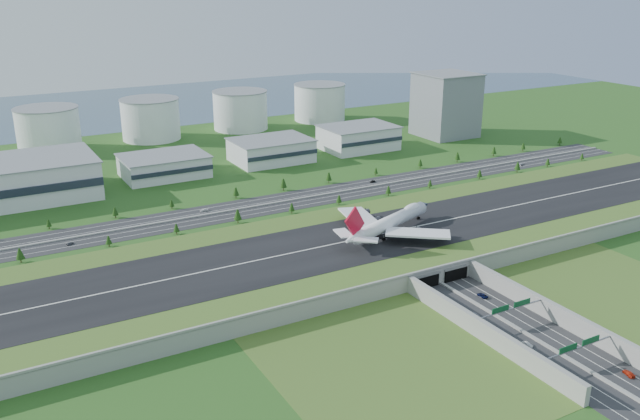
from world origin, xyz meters
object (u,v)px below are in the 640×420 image
boeing_747 (390,222)px  car_1 (527,344)px  car_3 (629,373)px  car_0 (474,314)px  car_4 (70,243)px  fuel_tank_a (48,130)px  car_2 (482,295)px  car_6 (522,164)px  office_tower (446,105)px  car_5 (373,181)px  car_7 (204,210)px

boeing_747 → car_1: size_ratio=16.20×
boeing_747 → car_3: size_ratio=13.08×
car_0 → car_4: (-136.19, 168.22, -0.02)m
fuel_tank_a → car_2: (127.48, -380.14, -16.61)m
car_1 → car_6: 276.09m
office_tower → car_3: office_tower is taller
fuel_tank_a → car_6: fuel_tank_a is taller
office_tower → car_0: 347.42m
office_tower → car_6: (-13.03, -109.20, -26.70)m
boeing_747 → car_4: boeing_747 is taller
car_3 → car_4: size_ratio=1.34×
car_0 → car_2: size_ratio=0.77×
office_tower → car_1: bearing=-124.0°
office_tower → car_2: size_ratio=9.93×
fuel_tank_a → car_5: bearing=-48.6°
fuel_tank_a → boeing_747: bearing=-68.3°
fuel_tank_a → car_3: size_ratio=9.06×
car_4 → car_7: (82.03, 16.43, 0.07)m
office_tower → car_1: office_tower is taller
office_tower → boeing_747: office_tower is taller
car_5 → car_6: bearing=72.8°
fuel_tank_a → car_4: (-23.95, -223.95, -16.68)m
car_2 → car_3: (3.14, -74.22, 0.03)m
car_4 → car_7: car_7 is taller
car_0 → car_4: car_0 is taller
fuel_tank_a → car_5: (182.39, -206.67, -16.68)m
car_2 → car_4: (-151.43, 156.19, -0.07)m
boeing_747 → car_3: (6.72, -142.99, -13.69)m
fuel_tank_a → car_4: bearing=-96.1°
car_0 → car_7: size_ratio=0.80×
car_4 → fuel_tank_a: bearing=-29.4°
office_tower → boeing_747: size_ratio=0.76×
car_1 → car_2: (13.85, 41.14, 0.04)m
fuel_tank_a → boeing_747: (123.90, -311.38, -2.89)m
car_0 → car_2: car_2 is taller
car_1 → car_3: (17.00, -33.08, 0.07)m
car_2 → car_4: car_2 is taller
office_tower → fuel_tank_a: bearing=160.2°
boeing_747 → car_1: boeing_747 is taller
car_2 → car_5: bearing=-107.7°
car_0 → boeing_747: bearing=57.8°
car_3 → car_5: size_ratio=1.30×
fuel_tank_a → car_0: size_ratio=11.78×
car_1 → office_tower: bearing=43.7°
car_1 → car_2: car_2 is taller
fuel_tank_a → car_2: bearing=-71.5°
car_4 → car_7: bearing=-101.9°
car_2 → car_4: bearing=-46.0°
car_4 → car_5: 207.07m
car_3 → fuel_tank_a: bearing=-57.9°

